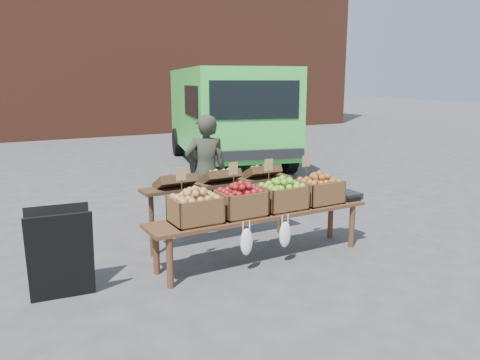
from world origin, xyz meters
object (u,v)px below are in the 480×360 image
chalkboard_sign (60,254)px  display_bench (261,236)px  back_table (220,204)px  crate_golden_apples (195,210)px  delivery_van (227,117)px  vendor (206,172)px  weighing_scale (345,195)px  crate_red_apples (282,197)px  crate_russet_pears (241,203)px  crate_green_apples (319,192)px

chalkboard_sign → display_bench: 2.18m
back_table → crate_golden_apples: back_table is taller
back_table → display_bench: bearing=-77.4°
delivery_van → chalkboard_sign: delivery_van is taller
vendor → weighing_scale: bearing=151.5°
display_bench → crate_red_apples: 0.51m
chalkboard_sign → crate_red_apples: (2.45, -0.10, 0.27)m
vendor → crate_red_apples: (0.29, -1.42, -0.09)m
delivery_van → crate_golden_apples: 6.89m
crate_russet_pears → chalkboard_sign: bearing=176.9°
vendor → weighing_scale: vendor is taller
crate_golden_apples → crate_green_apples: (1.65, 0.00, 0.00)m
back_table → display_bench: (0.16, -0.72, -0.24)m
vendor → crate_red_apples: size_ratio=3.18×
crate_red_apples → crate_green_apples: (0.55, 0.00, 0.00)m
chalkboard_sign → display_bench: bearing=3.8°
delivery_van → back_table: delivery_van is taller
delivery_van → back_table: size_ratio=2.46×
crate_russet_pears → delivery_van: bearing=63.2°
chalkboard_sign → crate_green_apples: 3.01m
back_table → crate_green_apples: back_table is taller
vendor → chalkboard_sign: bearing=51.4°
display_bench → chalkboard_sign: bearing=177.3°
back_table → crate_red_apples: 0.86m
chalkboard_sign → crate_golden_apples: chalkboard_sign is taller
crate_russet_pears → weighing_scale: crate_russet_pears is taller
display_bench → crate_green_apples: crate_green_apples is taller
display_bench → crate_golden_apples: size_ratio=5.40×
vendor → crate_green_apples: size_ratio=3.18×
back_table → delivery_van: bearing=61.1°
vendor → weighing_scale: size_ratio=4.68×
vendor → crate_red_apples: 1.46m
crate_green_apples → weighing_scale: size_ratio=1.47×
chalkboard_sign → back_table: size_ratio=0.42×
back_table → crate_russet_pears: back_table is taller
chalkboard_sign → back_table: back_table is taller
crate_red_apples → crate_golden_apples: bearing=180.0°
delivery_van → vendor: size_ratio=3.25×
vendor → display_bench: bearing=110.5°
delivery_van → crate_golden_apples: size_ratio=10.34×
chalkboard_sign → weighing_scale: chalkboard_sign is taller
crate_russet_pears → back_table: bearing=81.0°
crate_green_apples → display_bench: bearing=180.0°
back_table → crate_red_apples: (0.44, -0.72, 0.19)m
back_table → chalkboard_sign: bearing=-162.9°
delivery_van → weighing_scale: bearing=-89.0°
delivery_van → crate_red_apples: delivery_van is taller
crate_russet_pears → crate_red_apples: size_ratio=1.00×
crate_green_apples → crate_golden_apples: bearing=180.0°
delivery_van → vendor: bearing=-106.4°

